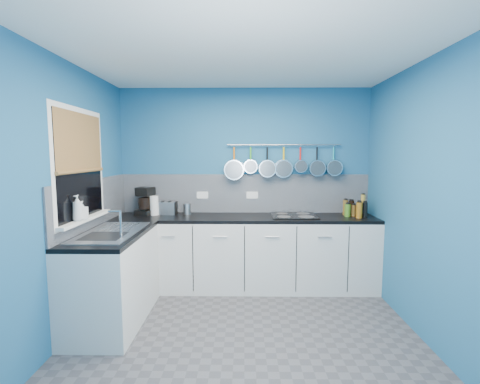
{
  "coord_description": "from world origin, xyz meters",
  "views": [
    {
      "loc": [
        -0.0,
        -2.96,
        1.66
      ],
      "look_at": [
        -0.05,
        0.75,
        1.25
      ],
      "focal_mm": 25.65,
      "sensor_mm": 36.0,
      "label": 1
    }
  ],
  "objects_px": {
    "toaster": "(166,208)",
    "hob": "(294,216)",
    "coffee_maker": "(145,201)",
    "paper_towel": "(154,206)",
    "soap_bottle_b": "(82,210)",
    "canister": "(187,209)",
    "soap_bottle_a": "(77,208)"
  },
  "relations": [
    {
      "from": "toaster",
      "to": "hob",
      "type": "bearing_deg",
      "value": -0.03
    },
    {
      "from": "hob",
      "to": "paper_towel",
      "type": "bearing_deg",
      "value": 178.51
    },
    {
      "from": "canister",
      "to": "hob",
      "type": "distance_m",
      "value": 1.35
    },
    {
      "from": "paper_towel",
      "to": "toaster",
      "type": "height_order",
      "value": "paper_towel"
    },
    {
      "from": "canister",
      "to": "paper_towel",
      "type": "bearing_deg",
      "value": -170.48
    },
    {
      "from": "paper_towel",
      "to": "hob",
      "type": "bearing_deg",
      "value": -1.49
    },
    {
      "from": "paper_towel",
      "to": "coffee_maker",
      "type": "height_order",
      "value": "coffee_maker"
    },
    {
      "from": "toaster",
      "to": "hob",
      "type": "height_order",
      "value": "toaster"
    },
    {
      "from": "soap_bottle_b",
      "to": "paper_towel",
      "type": "relative_size",
      "value": 0.71
    },
    {
      "from": "coffee_maker",
      "to": "toaster",
      "type": "bearing_deg",
      "value": 29.33
    },
    {
      "from": "soap_bottle_b",
      "to": "hob",
      "type": "bearing_deg",
      "value": 25.53
    },
    {
      "from": "soap_bottle_b",
      "to": "toaster",
      "type": "relative_size",
      "value": 0.69
    },
    {
      "from": "paper_towel",
      "to": "soap_bottle_b",
      "type": "bearing_deg",
      "value": -110.42
    },
    {
      "from": "paper_towel",
      "to": "toaster",
      "type": "relative_size",
      "value": 0.97
    },
    {
      "from": "coffee_maker",
      "to": "hob",
      "type": "height_order",
      "value": "coffee_maker"
    },
    {
      "from": "hob",
      "to": "soap_bottle_a",
      "type": "bearing_deg",
      "value": -152.62
    },
    {
      "from": "canister",
      "to": "hob",
      "type": "relative_size",
      "value": 0.25
    },
    {
      "from": "soap_bottle_b",
      "to": "paper_towel",
      "type": "xyz_separation_m",
      "value": [
        0.4,
        1.07,
        -0.12
      ]
    },
    {
      "from": "hob",
      "to": "toaster",
      "type": "bearing_deg",
      "value": 176.02
    },
    {
      "from": "soap_bottle_a",
      "to": "coffee_maker",
      "type": "distance_m",
      "value": 1.21
    },
    {
      "from": "paper_towel",
      "to": "canister",
      "type": "distance_m",
      "value": 0.41
    },
    {
      "from": "soap_bottle_b",
      "to": "paper_towel",
      "type": "distance_m",
      "value": 1.14
    },
    {
      "from": "canister",
      "to": "toaster",
      "type": "bearing_deg",
      "value": -179.76
    },
    {
      "from": "soap_bottle_a",
      "to": "soap_bottle_b",
      "type": "height_order",
      "value": "soap_bottle_a"
    },
    {
      "from": "coffee_maker",
      "to": "canister",
      "type": "distance_m",
      "value": 0.53
    },
    {
      "from": "toaster",
      "to": "soap_bottle_a",
      "type": "bearing_deg",
      "value": -109.68
    },
    {
      "from": "soap_bottle_a",
      "to": "toaster",
      "type": "relative_size",
      "value": 0.96
    },
    {
      "from": "toaster",
      "to": "hob",
      "type": "xyz_separation_m",
      "value": [
        1.61,
        -0.11,
        -0.07
      ]
    },
    {
      "from": "canister",
      "to": "hob",
      "type": "height_order",
      "value": "canister"
    },
    {
      "from": "soap_bottle_b",
      "to": "hob",
      "type": "height_order",
      "value": "soap_bottle_b"
    },
    {
      "from": "canister",
      "to": "soap_bottle_a",
      "type": "bearing_deg",
      "value": -123.21
    },
    {
      "from": "soap_bottle_b",
      "to": "hob",
      "type": "distance_m",
      "value": 2.38
    }
  ]
}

